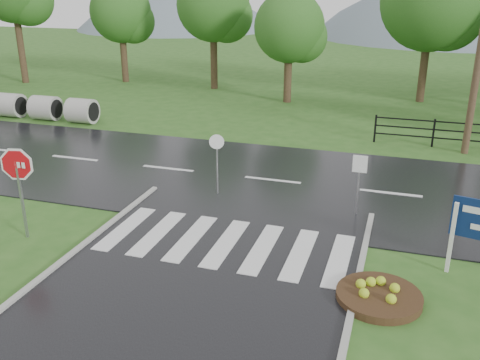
% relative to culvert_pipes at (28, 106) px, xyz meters
% --- Properties ---
extents(main_road, '(90.00, 8.00, 0.04)m').
position_rel_culvert_pipes_xyz_m(main_road, '(14.03, -5.00, -0.60)').
color(main_road, black).
rests_on(main_road, ground).
extents(crosswalk, '(6.50, 2.80, 0.02)m').
position_rel_culvert_pipes_xyz_m(crosswalk, '(14.03, -10.00, -0.54)').
color(crosswalk, silver).
rests_on(crosswalk, ground).
extents(hills, '(102.00, 48.00, 48.00)m').
position_rel_culvert_pipes_xyz_m(hills, '(17.52, 50.00, -16.14)').
color(hills, slate).
rests_on(hills, ground).
extents(treeline, '(83.20, 5.20, 10.00)m').
position_rel_culvert_pipes_xyz_m(treeline, '(15.03, 9.00, -0.60)').
color(treeline, '#265B1C').
rests_on(treeline, ground).
extents(culvert_pipes, '(7.60, 1.20, 1.20)m').
position_rel_culvert_pipes_xyz_m(culvert_pipes, '(0.00, 0.00, 0.00)').
color(culvert_pipes, '#9E9B93').
rests_on(culvert_pipes, ground).
extents(stop_sign, '(1.18, 0.27, 2.71)m').
position_rel_culvert_pipes_xyz_m(stop_sign, '(8.69, -11.21, 1.29)').
color(stop_sign, '#939399').
rests_on(stop_sign, ground).
extents(flower_bed, '(1.88, 1.88, 0.38)m').
position_rel_culvert_pipes_xyz_m(flower_bed, '(18.10, -11.46, -0.46)').
color(flower_bed, '#332111').
rests_on(flower_bed, ground).
extents(reg_sign_small, '(0.42, 0.05, 1.90)m').
position_rel_culvert_pipes_xyz_m(reg_sign_small, '(17.12, -7.05, 0.77)').
color(reg_sign_small, '#939399').
rests_on(reg_sign_small, ground).
extents(reg_sign_round, '(0.46, 0.18, 2.05)m').
position_rel_culvert_pipes_xyz_m(reg_sign_round, '(12.62, -6.75, 0.72)').
color(reg_sign_round, '#939399').
rests_on(reg_sign_round, ground).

